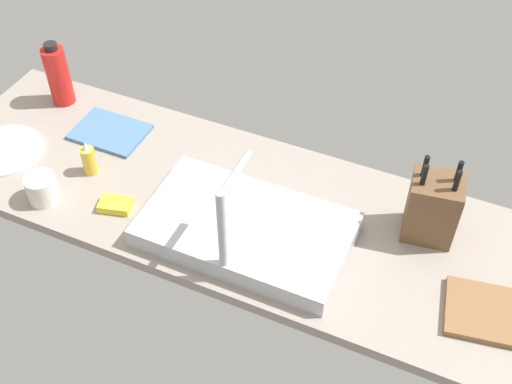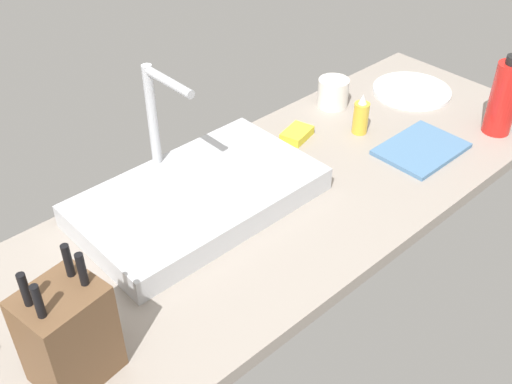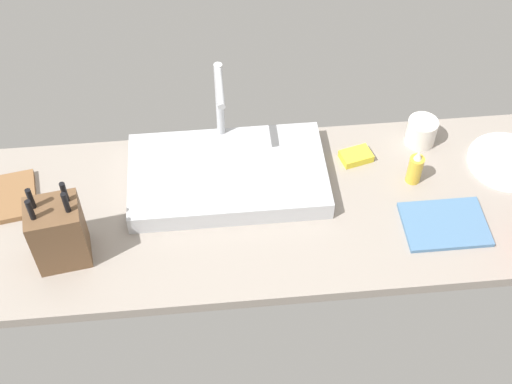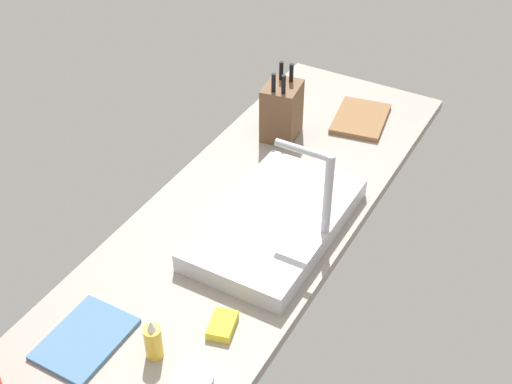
{
  "view_description": "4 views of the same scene",
  "coord_description": "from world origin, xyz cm",
  "px_view_note": "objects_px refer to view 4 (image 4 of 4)",
  "views": [
    {
      "loc": [
        -54.24,
        114.22,
        138.86
      ],
      "look_at": [
        -2.27,
        -1.66,
        8.86
      ],
      "focal_mm": 45.33,
      "sensor_mm": 36.0,
      "label": 1
    },
    {
      "loc": [
        -71.76,
        -81.88,
        94.65
      ],
      "look_at": [
        0.21,
        -4.18,
        13.42
      ],
      "focal_mm": 43.28,
      "sensor_mm": 36.0,
      "label": 2
    },
    {
      "loc": [
        -9.27,
        -123.24,
        155.96
      ],
      "look_at": [
        2.52,
        -0.33,
        10.62
      ],
      "focal_mm": 49.09,
      "sensor_mm": 36.0,
      "label": 3
    },
    {
      "loc": [
        130.0,
        79.13,
        137.38
      ],
      "look_at": [
        -7.31,
        2.16,
        12.86
      ],
      "focal_mm": 49.09,
      "sensor_mm": 36.0,
      "label": 4
    }
  ],
  "objects_px": {
    "faucet": "(321,192)",
    "dish_towel": "(85,339)",
    "knife_block": "(282,111)",
    "dish_sponge": "(222,325)",
    "sink_basin": "(276,223)",
    "cutting_board": "(361,119)",
    "soap_bottle": "(153,341)"
  },
  "relations": [
    {
      "from": "cutting_board",
      "to": "soap_bottle",
      "type": "height_order",
      "value": "soap_bottle"
    },
    {
      "from": "soap_bottle",
      "to": "dish_towel",
      "type": "bearing_deg",
      "value": -74.56
    },
    {
      "from": "sink_basin",
      "to": "cutting_board",
      "type": "xyz_separation_m",
      "value": [
        -0.67,
        -0.01,
        -0.02
      ]
    },
    {
      "from": "sink_basin",
      "to": "dish_sponge",
      "type": "distance_m",
      "value": 0.39
    },
    {
      "from": "sink_basin",
      "to": "dish_towel",
      "type": "xyz_separation_m",
      "value": [
        0.58,
        -0.22,
        -0.02
      ]
    },
    {
      "from": "dish_sponge",
      "to": "faucet",
      "type": "bearing_deg",
      "value": 169.34
    },
    {
      "from": "knife_block",
      "to": "dish_towel",
      "type": "height_order",
      "value": "knife_block"
    },
    {
      "from": "sink_basin",
      "to": "soap_bottle",
      "type": "bearing_deg",
      "value": -4.54
    },
    {
      "from": "faucet",
      "to": "dish_towel",
      "type": "xyz_separation_m",
      "value": [
        0.59,
        -0.34,
        -0.18
      ]
    },
    {
      "from": "knife_block",
      "to": "dish_sponge",
      "type": "bearing_deg",
      "value": 9.46
    },
    {
      "from": "cutting_board",
      "to": "faucet",
      "type": "bearing_deg",
      "value": 12.26
    },
    {
      "from": "faucet",
      "to": "soap_bottle",
      "type": "height_order",
      "value": "faucet"
    },
    {
      "from": "sink_basin",
      "to": "soap_bottle",
      "type": "xyz_separation_m",
      "value": [
        0.53,
        -0.04,
        0.02
      ]
    },
    {
      "from": "sink_basin",
      "to": "soap_bottle",
      "type": "distance_m",
      "value": 0.54
    },
    {
      "from": "soap_bottle",
      "to": "dish_towel",
      "type": "xyz_separation_m",
      "value": [
        0.05,
        -0.17,
        -0.04
      ]
    },
    {
      "from": "sink_basin",
      "to": "faucet",
      "type": "relative_size",
      "value": 1.8
    },
    {
      "from": "soap_bottle",
      "to": "sink_basin",
      "type": "bearing_deg",
      "value": 175.46
    },
    {
      "from": "sink_basin",
      "to": "dish_towel",
      "type": "height_order",
      "value": "sink_basin"
    },
    {
      "from": "cutting_board",
      "to": "dish_towel",
      "type": "xyz_separation_m",
      "value": [
        1.25,
        -0.2,
        -0.0
      ]
    },
    {
      "from": "sink_basin",
      "to": "cutting_board",
      "type": "distance_m",
      "value": 0.67
    },
    {
      "from": "soap_bottle",
      "to": "dish_sponge",
      "type": "relative_size",
      "value": 1.31
    },
    {
      "from": "faucet",
      "to": "dish_sponge",
      "type": "height_order",
      "value": "faucet"
    },
    {
      "from": "knife_block",
      "to": "soap_bottle",
      "type": "height_order",
      "value": "knife_block"
    },
    {
      "from": "faucet",
      "to": "dish_towel",
      "type": "distance_m",
      "value": 0.7
    },
    {
      "from": "faucet",
      "to": "soap_bottle",
      "type": "bearing_deg",
      "value": -17.59
    },
    {
      "from": "sink_basin",
      "to": "soap_bottle",
      "type": "height_order",
      "value": "soap_bottle"
    },
    {
      "from": "knife_block",
      "to": "soap_bottle",
      "type": "bearing_deg",
      "value": 1.45
    },
    {
      "from": "faucet",
      "to": "dish_sponge",
      "type": "distance_m",
      "value": 0.44
    },
    {
      "from": "knife_block",
      "to": "dish_sponge",
      "type": "height_order",
      "value": "knife_block"
    },
    {
      "from": "dish_towel",
      "to": "dish_sponge",
      "type": "distance_m",
      "value": 0.33
    },
    {
      "from": "sink_basin",
      "to": "cutting_board",
      "type": "bearing_deg",
      "value": -178.74
    },
    {
      "from": "dish_towel",
      "to": "dish_sponge",
      "type": "xyz_separation_m",
      "value": [
        -0.2,
        0.27,
        0.01
      ]
    }
  ]
}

